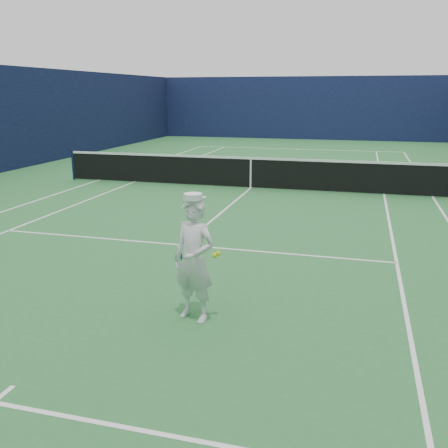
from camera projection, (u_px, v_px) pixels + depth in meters
name	position (u px, v px, depth m)	size (l,w,h in m)	color
ground	(250.00, 188.00, 16.03)	(80.00, 80.00, 0.00)	#296D33
court_markings	(250.00, 188.00, 16.03)	(11.03, 23.83, 0.01)	white
windscreen_fence	(251.00, 125.00, 15.52)	(20.12, 36.12, 4.00)	#10163B
tennis_net	(251.00, 171.00, 15.89)	(12.88, 0.09, 1.07)	#141E4C
tennis_player	(194.00, 260.00, 6.59)	(0.73, 0.64, 1.74)	white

